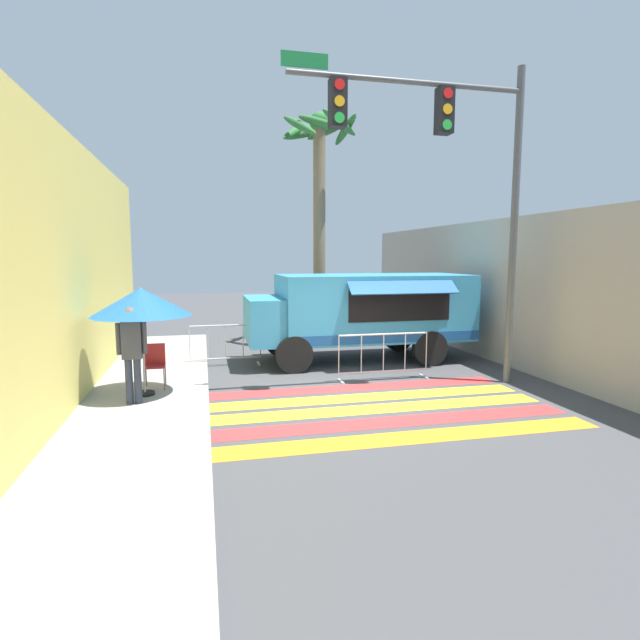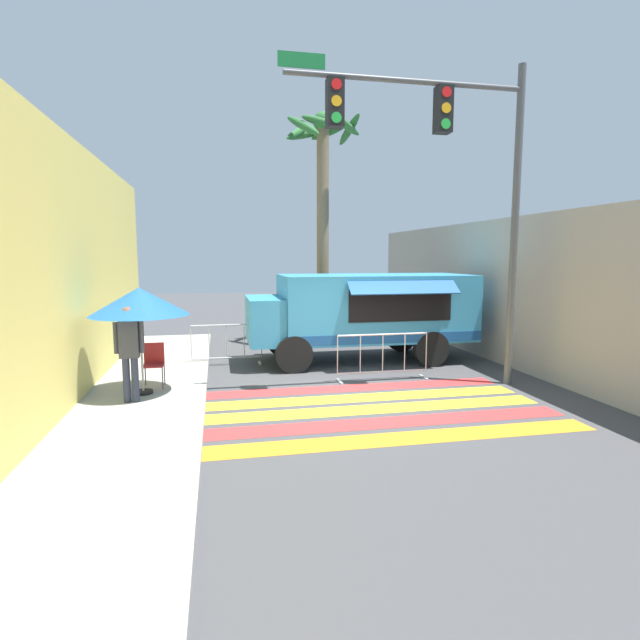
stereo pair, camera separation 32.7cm
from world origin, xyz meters
The scene contains 13 objects.
ground_plane centered at (0.00, 0.00, 0.00)m, with size 60.00×60.00×0.00m, color #424244.
sidewalk_left centered at (-5.24, 0.00, 0.06)m, with size 4.40×16.00×0.13m.
building_left_facade centered at (-5.46, 0.00, 2.49)m, with size 0.25×16.00×4.98m.
concrete_wall_right centered at (4.54, 3.00, 1.88)m, with size 0.20×16.00×3.77m.
crosswalk_painted centered at (0.00, -0.96, 0.00)m, with size 6.40×3.60×0.01m.
food_truck centered at (0.90, 3.27, 1.38)m, with size 5.89×2.78×2.31m.
traffic_signal_pole centered at (1.87, 0.23, 4.79)m, with size 5.12×0.29×6.71m.
patio_umbrella centered at (-4.23, 0.52, 1.93)m, with size 1.87×1.87×2.08m.
folding_chair centered at (-4.09, 1.05, 0.67)m, with size 0.41×0.41×0.90m.
vendor_person centered at (-4.36, -0.03, 1.14)m, with size 0.53×0.23×1.77m.
barricade_front centered at (0.86, 1.10, 0.53)m, with size 2.13×0.44×1.07m.
barricade_side centered at (-2.57, 3.40, 0.52)m, with size 1.80×0.44×1.07m.
palm_tree centered at (0.52, 6.12, 4.93)m, with size 2.44×2.44×7.20m.
Camera 1 is at (-3.08, -9.40, 2.78)m, focal length 28.00 mm.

